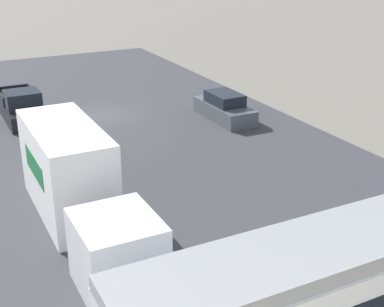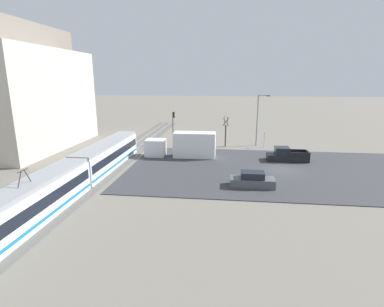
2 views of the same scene
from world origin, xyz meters
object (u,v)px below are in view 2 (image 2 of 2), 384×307
at_px(pickup_truck, 287,156).
at_px(sedan_car_0, 252,180).
at_px(street_lamp_near_crossing, 259,117).
at_px(traffic_light_pole, 173,124).
at_px(street_tree, 226,133).
at_px(box_truck, 185,145).
at_px(no_parking_sign, 264,138).
at_px(light_rail_tram, 78,173).

height_order(pickup_truck, sedan_car_0, pickup_truck).
relative_size(pickup_truck, street_lamp_near_crossing, 0.65).
relative_size(pickup_truck, sedan_car_0, 1.20).
bearing_deg(traffic_light_pole, pickup_truck, -115.90).
distance_m(street_tree, street_lamp_near_crossing, 6.01).
bearing_deg(box_truck, traffic_light_pole, 21.47).
bearing_deg(no_parking_sign, traffic_light_pole, 89.12).
xyz_separation_m(box_truck, sedan_car_0, (-11.26, -8.59, -0.97)).
relative_size(box_truck, traffic_light_pole, 1.78).
height_order(light_rail_tram, no_parking_sign, light_rail_tram).
relative_size(box_truck, street_lamp_near_crossing, 1.18).
height_order(traffic_light_pole, street_tree, traffic_light_pole).
height_order(light_rail_tram, pickup_truck, light_rail_tram).
bearing_deg(no_parking_sign, box_truck, 122.24).
height_order(traffic_light_pole, no_parking_sign, traffic_light_pole).
bearing_deg(sedan_car_0, pickup_truck, 153.27).
distance_m(sedan_car_0, street_lamp_near_crossing, 20.77).
height_order(light_rail_tram, box_truck, light_rail_tram).
bearing_deg(light_rail_tram, no_parking_sign, -44.54).
bearing_deg(box_truck, no_parking_sign, -57.76).
xyz_separation_m(sedan_car_0, no_parking_sign, (18.76, -3.31, 0.80)).
height_order(traffic_light_pole, street_lamp_near_crossing, street_lamp_near_crossing).
bearing_deg(no_parking_sign, light_rail_tram, 135.46).
distance_m(traffic_light_pole, street_tree, 8.78).
bearing_deg(sedan_car_0, street_tree, -171.20).
relative_size(light_rail_tram, no_parking_sign, 12.24).
xyz_separation_m(box_truck, pickup_truck, (-0.54, -13.99, -0.92)).
bearing_deg(sedan_car_0, traffic_light_pole, -148.52).
bearing_deg(box_truck, sedan_car_0, -142.67).
bearing_deg(no_parking_sign, street_tree, 87.94).
xyz_separation_m(box_truck, street_lamp_near_crossing, (8.96, -10.96, 3.13)).
height_order(pickup_truck, street_tree, street_tree).
bearing_deg(street_tree, pickup_truck, -134.75).
bearing_deg(street_lamp_near_crossing, box_truck, 129.28).
bearing_deg(no_parking_sign, street_lamp_near_crossing, 32.75).
height_order(box_truck, street_lamp_near_crossing, street_lamp_near_crossing).
distance_m(box_truck, street_lamp_near_crossing, 14.49).
relative_size(street_tree, street_lamp_near_crossing, 0.60).
distance_m(traffic_light_pole, street_lamp_near_crossing, 14.10).
relative_size(sedan_car_0, traffic_light_pole, 0.81).
bearing_deg(pickup_truck, sedan_car_0, 153.27).
bearing_deg(street_tree, street_lamp_near_crossing, -76.90).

